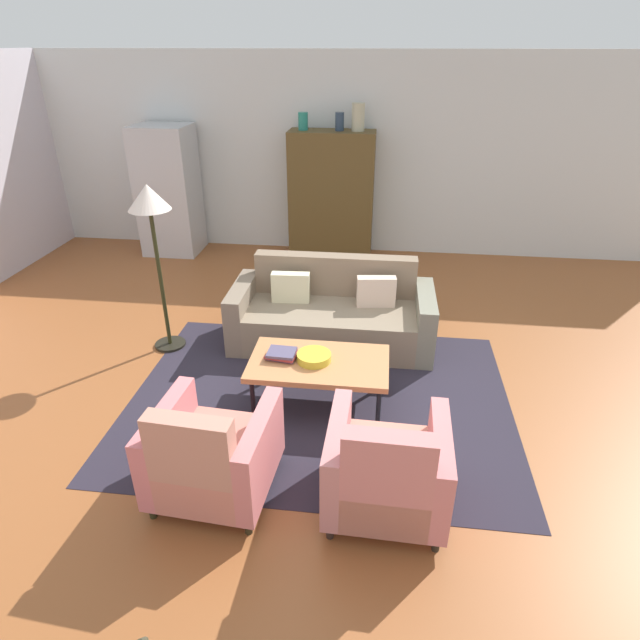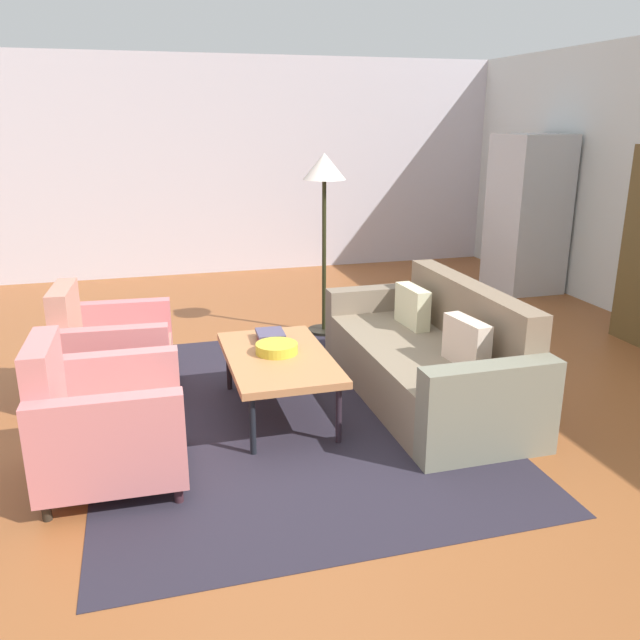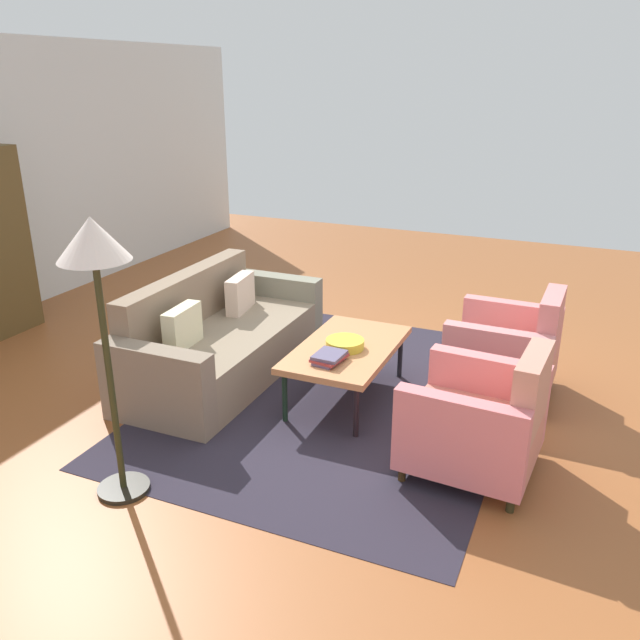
{
  "view_description": "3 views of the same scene",
  "coord_description": "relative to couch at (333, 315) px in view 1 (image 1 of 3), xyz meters",
  "views": [
    {
      "loc": [
        0.33,
        -3.81,
        2.88
      ],
      "look_at": [
        -0.19,
        0.42,
        0.63
      ],
      "focal_mm": 29.76,
      "sensor_mm": 36.0,
      "label": 1
    },
    {
      "loc": [
        4.0,
        -0.83,
        2.02
      ],
      "look_at": [
        -0.29,
        0.36,
        0.63
      ],
      "focal_mm": 36.42,
      "sensor_mm": 36.0,
      "label": 2
    },
    {
      "loc": [
        -4.5,
        -1.63,
        2.43
      ],
      "look_at": [
        -0.41,
        0.14,
        0.74
      ],
      "focal_mm": 36.59,
      "sensor_mm": 36.0,
      "label": 3
    }
  ],
  "objects": [
    {
      "name": "cabinet",
      "position": [
        -0.28,
        2.56,
        0.61
      ],
      "size": [
        1.2,
        0.51,
        1.8
      ],
      "color": "brown",
      "rests_on": "ground"
    },
    {
      "name": "refrigerator",
      "position": [
        -2.69,
        2.45,
        0.64
      ],
      "size": [
        0.8,
        0.73,
        1.85
      ],
      "color": "#B7BABF",
      "rests_on": "ground"
    },
    {
      "name": "wall_back",
      "position": [
        0.16,
        2.9,
        1.11
      ],
      "size": [
        9.61,
        0.12,
        2.8
      ],
      "primitive_type": "cube",
      "color": "silver",
      "rests_on": "ground"
    },
    {
      "name": "area_rug",
      "position": [
        0.0,
        -1.14,
        -0.28
      ],
      "size": [
        3.4,
        2.6,
        0.01
      ],
      "primitive_type": "cube",
      "color": "#282430",
      "rests_on": "ground"
    },
    {
      "name": "coffee_table",
      "position": [
        0.0,
        -1.19,
        0.12
      ],
      "size": [
        1.2,
        0.7,
        0.45
      ],
      "color": "black",
      "rests_on": "ground"
    },
    {
      "name": "floor_lamp",
      "position": [
        -1.7,
        -0.37,
        1.16
      ],
      "size": [
        0.4,
        0.4,
        1.72
      ],
      "color": "black",
      "rests_on": "ground"
    },
    {
      "name": "vase_round",
      "position": [
        -0.18,
        2.55,
        1.63
      ],
      "size": [
        0.12,
        0.12,
        0.24
      ],
      "primitive_type": "cylinder",
      "color": "#28394E",
      "rests_on": "cabinet"
    },
    {
      "name": "armchair_left",
      "position": [
        -0.6,
        -2.35,
        0.06
      ],
      "size": [
        0.85,
        0.85,
        0.88
      ],
      "rotation": [
        0.0,
        0.0,
        -0.07
      ],
      "color": "#30210F",
      "rests_on": "ground"
    },
    {
      "name": "book_stack",
      "position": [
        -0.33,
        -1.17,
        0.19
      ],
      "size": [
        0.29,
        0.23,
        0.07
      ],
      "color": "#5A496D",
      "rests_on": "coffee_table"
    },
    {
      "name": "ground_plane",
      "position": [
        0.16,
        -1.21,
        -0.29
      ],
      "size": [
        11.53,
        11.53,
        0.0
      ],
      "primitive_type": "plane",
      "color": "#95532A"
    },
    {
      "name": "fruit_bowl",
      "position": [
        -0.04,
        -1.19,
        0.19
      ],
      "size": [
        0.3,
        0.3,
        0.07
      ],
      "primitive_type": "cylinder",
      "color": "gold",
      "rests_on": "coffee_table"
    },
    {
      "name": "vase_tall",
      "position": [
        -0.68,
        2.55,
        1.63
      ],
      "size": [
        0.13,
        0.13,
        0.23
      ],
      "primitive_type": "cylinder",
      "color": "#227A6A",
      "rests_on": "cabinet"
    },
    {
      "name": "couch",
      "position": [
        0.0,
        0.0,
        0.0
      ],
      "size": [
        2.1,
        0.91,
        0.86
      ],
      "rotation": [
        0.0,
        0.0,
        3.15
      ],
      "color": "#83725C",
      "rests_on": "ground"
    },
    {
      "name": "vase_small",
      "position": [
        0.07,
        2.55,
        1.69
      ],
      "size": [
        0.17,
        0.17,
        0.36
      ],
      "primitive_type": "cylinder",
      "color": "#B2AF8F",
      "rests_on": "cabinet"
    },
    {
      "name": "armchair_right",
      "position": [
        0.6,
        -2.35,
        0.06
      ],
      "size": [
        0.82,
        0.82,
        0.88
      ],
      "rotation": [
        0.0,
        0.0,
        -0.02
      ],
      "color": "#2B2B22",
      "rests_on": "ground"
    }
  ]
}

